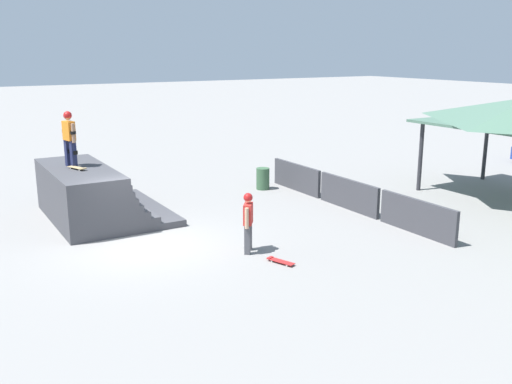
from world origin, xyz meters
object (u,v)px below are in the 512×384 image
Objects in this scene: skateboard_on_ground at (280,261)px; trash_bin at (263,179)px; skater_on_deck at (69,135)px; skateboard_on_deck at (77,168)px; bystander_walking at (248,218)px.

trash_bin reaches higher than skateboard_on_ground.
trash_bin is at bearing 78.76° from skater_on_deck.
skater_on_deck is at bearing -87.59° from trash_bin.
trash_bin is at bearing 76.29° from skateboard_on_deck.
skater_on_deck is 2.27× the size of skateboard_on_deck.
skater_on_deck reaches higher than skateboard_on_deck.
skater_on_deck is 1.07× the size of bystander_walking.
skater_on_deck is 1.13m from skateboard_on_deck.
skateboard_on_ground is (6.27, 3.52, -1.73)m from skateboard_on_deck.
skateboard_on_ground is at bearing 8.62° from skateboard_on_deck.
skater_on_deck is 6.82m from bystander_walking.
trash_bin is at bearing 3.19° from bystander_walking.
skateboard_on_ground is 8.15m from trash_bin.
trash_bin is (-0.90, 7.36, -1.37)m from skateboard_on_deck.
skateboard_on_deck is 7.40m from skateboard_on_ground.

